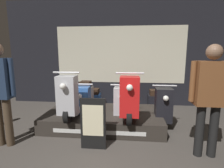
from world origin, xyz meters
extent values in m
plane|color=#423D38|center=(0.00, 0.00, 0.00)|extent=(30.00, 30.00, 0.00)
cube|color=black|center=(0.00, 3.14, 1.60)|extent=(7.08, 0.08, 3.20)
cube|color=beige|center=(0.00, 3.10, 1.55)|extent=(3.90, 0.01, 1.70)
cube|color=#2D2823|center=(-0.27, 1.40, 0.16)|extent=(2.52, 1.35, 0.31)
cube|color=silver|center=(-0.27, 0.72, 0.14)|extent=(1.76, 0.01, 0.08)
cylinder|color=black|center=(-0.83, 0.70, 0.47)|extent=(0.09, 0.32, 0.32)
cylinder|color=black|center=(-0.83, 2.10, 0.47)|extent=(0.09, 0.32, 0.32)
cube|color=#BCBCC1|center=(-0.83, 1.40, 0.46)|extent=(0.32, 1.30, 0.05)
cube|color=#BCBCC1|center=(-0.83, 0.73, 0.85)|extent=(0.34, 0.29, 0.71)
cube|color=#BCBCC1|center=(-0.83, 2.07, 0.56)|extent=(0.35, 0.33, 0.37)
cube|color=black|center=(-0.83, 2.07, 0.81)|extent=(0.26, 0.30, 0.15)
cylinder|color=silver|center=(-0.83, 0.72, 1.26)|extent=(0.48, 0.03, 0.03)
sphere|color=white|center=(-0.83, 0.53, 1.04)|extent=(0.11, 0.11, 0.11)
cylinder|color=black|center=(0.30, 0.70, 0.47)|extent=(0.09, 0.32, 0.32)
cylinder|color=black|center=(0.30, 2.10, 0.47)|extent=(0.09, 0.32, 0.32)
cube|color=red|center=(0.30, 1.40, 0.46)|extent=(0.32, 1.30, 0.05)
cube|color=red|center=(0.30, 0.73, 0.85)|extent=(0.34, 0.29, 0.71)
cube|color=red|center=(0.30, 2.07, 0.56)|extent=(0.35, 0.33, 0.37)
cube|color=black|center=(0.30, 2.07, 0.81)|extent=(0.26, 0.30, 0.15)
cylinder|color=silver|center=(0.30, 0.72, 1.26)|extent=(0.48, 0.03, 0.03)
sphere|color=white|center=(0.30, 0.53, 1.04)|extent=(0.11, 0.11, 0.11)
cylinder|color=black|center=(-0.72, 1.28, 0.16)|extent=(0.09, 0.32, 0.32)
cylinder|color=black|center=(-0.72, 2.67, 0.16)|extent=(0.09, 0.32, 0.32)
cube|color=#386BBC|center=(-0.72, 1.98, 0.15)|extent=(0.32, 1.30, 0.05)
cube|color=#386BBC|center=(-0.72, 1.30, 0.53)|extent=(0.34, 0.29, 0.71)
cube|color=#386BBC|center=(-0.72, 2.65, 0.24)|extent=(0.35, 0.33, 0.37)
cube|color=black|center=(-0.72, 2.64, 0.50)|extent=(0.26, 0.30, 0.15)
cylinder|color=silver|center=(-0.72, 1.29, 0.95)|extent=(0.48, 0.03, 0.03)
sphere|color=white|center=(-0.72, 1.10, 0.73)|extent=(0.11, 0.11, 0.11)
cylinder|color=black|center=(0.14, 1.28, 0.16)|extent=(0.09, 0.32, 0.32)
cylinder|color=black|center=(0.14, 2.67, 0.16)|extent=(0.09, 0.32, 0.32)
cube|color=#BCBCC1|center=(0.14, 1.98, 0.15)|extent=(0.32, 1.30, 0.05)
cube|color=#BCBCC1|center=(0.14, 1.30, 0.53)|extent=(0.34, 0.29, 0.71)
cube|color=#BCBCC1|center=(0.14, 2.65, 0.24)|extent=(0.35, 0.33, 0.37)
cube|color=black|center=(0.14, 2.64, 0.50)|extent=(0.26, 0.30, 0.15)
cylinder|color=silver|center=(0.14, 1.29, 0.95)|extent=(0.48, 0.03, 0.03)
sphere|color=white|center=(0.14, 1.10, 0.73)|extent=(0.11, 0.11, 0.11)
cylinder|color=black|center=(1.01, 1.28, 0.16)|extent=(0.09, 0.32, 0.32)
cylinder|color=black|center=(1.01, 2.67, 0.16)|extent=(0.09, 0.32, 0.32)
cube|color=black|center=(1.01, 1.98, 0.15)|extent=(0.32, 1.30, 0.05)
cube|color=black|center=(1.01, 1.30, 0.53)|extent=(0.34, 0.29, 0.71)
cube|color=black|center=(1.01, 2.65, 0.24)|extent=(0.35, 0.33, 0.37)
cube|color=black|center=(1.01, 2.64, 0.50)|extent=(0.26, 0.30, 0.15)
cylinder|color=silver|center=(1.01, 1.29, 0.95)|extent=(0.48, 0.03, 0.03)
sphere|color=white|center=(1.01, 1.10, 0.73)|extent=(0.11, 0.11, 0.11)
cylinder|color=#473828|center=(-1.78, 0.37, 0.43)|extent=(0.13, 0.13, 0.85)
cylinder|color=#1E2D47|center=(-1.64, 0.37, 1.22)|extent=(0.08, 0.08, 0.62)
cylinder|color=black|center=(1.39, 0.37, 0.42)|extent=(0.13, 0.13, 0.83)
cylinder|color=black|center=(1.60, 0.37, 0.42)|extent=(0.13, 0.13, 0.83)
cube|color=brown|center=(1.50, 0.37, 1.16)|extent=(0.45, 0.25, 0.66)
cylinder|color=brown|center=(1.23, 0.37, 1.19)|extent=(0.08, 0.08, 0.61)
sphere|color=brown|center=(1.50, 0.37, 1.62)|extent=(0.23, 0.23, 0.23)
cube|color=black|center=(-0.30, 0.40, 0.44)|extent=(0.42, 0.04, 0.88)
cube|color=beige|center=(-0.30, 0.38, 0.51)|extent=(0.35, 0.01, 0.53)
camera|label=1|loc=(0.29, -2.30, 1.60)|focal=28.00mm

